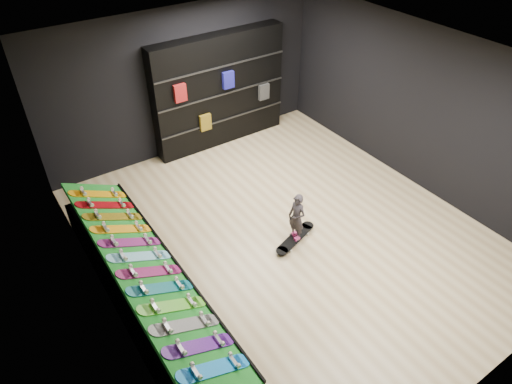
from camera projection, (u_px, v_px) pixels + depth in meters
floor at (287, 234)px, 7.82m from camera, size 6.00×7.00×0.01m
ceiling at (296, 66)px, 5.99m from camera, size 6.00×7.00×0.01m
wall_back at (185, 82)px, 9.20m from camera, size 6.00×0.02×3.00m
wall_front at (502, 320)px, 4.61m from camera, size 6.00×0.02×3.00m
wall_left at (96, 238)px, 5.57m from camera, size 0.02×7.00×3.00m
wall_right at (422, 109)px, 8.25m from camera, size 0.02×7.00×3.00m
display_rack at (146, 289)px, 6.53m from camera, size 0.90×4.50×0.50m
turf_ramp at (144, 266)px, 6.27m from camera, size 0.92×4.50×0.46m
back_shelving at (219, 91)px, 9.58m from camera, size 2.98×0.35×2.38m
floor_skateboard at (295, 239)px, 7.66m from camera, size 1.00×0.51×0.09m
child at (296, 225)px, 7.47m from camera, size 0.17×0.22×0.52m
display_board_0 at (214, 369)px, 5.01m from camera, size 0.93×0.22×0.50m
display_board_1 at (199, 346)px, 5.24m from camera, size 0.93×0.22×0.50m
display_board_2 at (185, 325)px, 5.47m from camera, size 0.93×0.22×0.50m
display_board_3 at (173, 306)px, 5.69m from camera, size 0.93×0.22×0.50m
display_board_4 at (161, 288)px, 5.92m from camera, size 0.93×0.22×0.50m
display_board_5 at (150, 272)px, 6.15m from camera, size 0.93×0.22×0.50m
display_board_6 at (140, 256)px, 6.37m from camera, size 0.93×0.22×0.50m
display_board_7 at (130, 242)px, 6.60m from camera, size 0.93×0.22×0.50m
display_board_8 at (122, 229)px, 6.83m from camera, size 0.93×0.22×0.50m
display_board_9 at (113, 217)px, 7.05m from camera, size 0.93×0.22×0.50m
display_board_10 at (106, 205)px, 7.28m from camera, size 0.93×0.22×0.50m
display_board_11 at (98, 194)px, 7.50m from camera, size 0.93×0.22×0.50m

